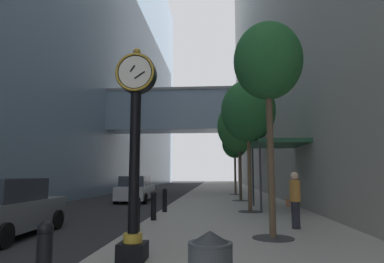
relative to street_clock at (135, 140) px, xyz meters
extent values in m
plane|color=#262628|center=(-1.00, 21.54, -2.55)|extent=(110.00, 110.00, 0.00)
cube|color=#9E998E|center=(2.47, 24.54, -2.48)|extent=(6.94, 80.00, 0.14)
cube|color=#758EA8|center=(-12.69, 24.54, 15.83)|extent=(9.00, 80.00, 36.76)
cube|color=#758EA8|center=(-1.12, 23.17, 4.90)|extent=(14.73, 3.20, 3.48)
cube|color=gray|center=(-1.12, 23.17, 6.76)|extent=(14.73, 3.40, 0.24)
cube|color=black|center=(0.00, 0.01, -2.23)|extent=(0.55, 0.55, 0.35)
cylinder|color=gold|center=(0.00, 0.01, -1.97)|extent=(0.38, 0.38, 0.18)
cylinder|color=black|center=(0.00, 0.01, -0.44)|extent=(0.22, 0.22, 2.87)
cylinder|color=black|center=(0.00, 0.01, 1.41)|extent=(0.84, 0.28, 0.84)
torus|color=gold|center=(0.00, -0.14, 1.41)|extent=(0.82, 0.05, 0.82)
cylinder|color=white|center=(0.00, -0.14, 1.41)|extent=(0.69, 0.01, 0.69)
cylinder|color=white|center=(0.00, 0.16, 1.41)|extent=(0.69, 0.01, 0.69)
sphere|color=gold|center=(0.00, 0.01, 1.90)|extent=(0.16, 0.16, 0.16)
cube|color=black|center=(-0.05, -0.15, 1.48)|extent=(0.12, 0.01, 0.16)
cube|color=black|center=(0.11, -0.15, 1.34)|extent=(0.23, 0.01, 0.17)
sphere|color=black|center=(-0.69, -2.15, -1.46)|extent=(0.22, 0.22, 0.22)
cylinder|color=black|center=(-0.69, 3.10, -1.96)|extent=(0.21, 0.21, 0.89)
sphere|color=black|center=(-0.69, 3.10, -1.46)|extent=(0.22, 0.22, 0.22)
cylinder|color=black|center=(-0.69, 5.72, -1.96)|extent=(0.21, 0.21, 0.89)
sphere|color=black|center=(-0.69, 5.72, -1.46)|extent=(0.22, 0.22, 0.22)
cylinder|color=black|center=(-0.69, 8.35, -1.96)|extent=(0.21, 0.21, 0.89)
sphere|color=black|center=(-0.69, 8.35, -1.46)|extent=(0.22, 0.22, 0.22)
cylinder|color=#333335|center=(3.16, 2.51, -2.40)|extent=(1.10, 1.10, 0.02)
cylinder|color=brown|center=(3.16, 2.51, -0.32)|extent=(0.18, 0.18, 4.18)
ellipsoid|color=#23602D|center=(3.16, 2.51, 2.49)|extent=(1.94, 1.94, 2.23)
cylinder|color=#333335|center=(3.16, 8.73, -2.40)|extent=(1.10, 1.10, 0.02)
cylinder|color=brown|center=(3.16, 8.73, -0.56)|extent=(0.18, 0.18, 3.69)
ellipsoid|color=#23602D|center=(3.16, 8.73, 2.24)|extent=(2.54, 2.54, 2.92)
cylinder|color=#333335|center=(3.16, 14.95, -2.40)|extent=(1.10, 1.10, 0.02)
cylinder|color=#4C3D2D|center=(3.16, 14.95, -0.56)|extent=(0.18, 0.18, 3.70)
ellipsoid|color=#2D7033|center=(3.16, 14.95, 2.38)|extent=(2.91, 2.91, 3.35)
cylinder|color=#333335|center=(3.16, 21.17, -2.40)|extent=(1.10, 1.10, 0.02)
cylinder|color=brown|center=(3.16, 21.17, -0.69)|extent=(0.18, 0.18, 3.44)
ellipsoid|color=#23602D|center=(3.16, 21.17, 1.82)|extent=(2.12, 2.12, 2.44)
cone|color=#272A2E|center=(1.61, -2.72, -1.44)|extent=(0.53, 0.53, 0.16)
cylinder|color=#23232D|center=(4.15, 4.17, -1.99)|extent=(0.32, 0.32, 0.83)
cylinder|color=#B77A33|center=(4.15, 4.17, -1.24)|extent=(0.42, 0.42, 0.68)
sphere|color=beige|center=(4.15, 4.17, -0.77)|extent=(0.26, 0.26, 0.26)
cube|color=brown|center=(3.94, 4.23, -1.62)|extent=(0.17, 0.23, 0.24)
cube|color=#235138|center=(4.74, 10.03, 0.79)|extent=(2.40, 3.60, 0.20)
cylinder|color=#333338|center=(3.62, 8.43, -0.81)|extent=(0.10, 0.10, 3.20)
cylinder|color=#333338|center=(3.62, 11.63, -0.81)|extent=(0.10, 0.10, 3.20)
cube|color=#B7BABF|center=(-3.74, 15.25, -1.92)|extent=(1.96, 4.58, 0.82)
cube|color=#282D38|center=(-3.73, 15.03, -1.19)|extent=(1.68, 2.58, 0.67)
cylinder|color=black|center=(-4.70, 16.76, -2.23)|extent=(0.24, 0.65, 0.64)
cylinder|color=black|center=(-2.87, 16.82, -2.23)|extent=(0.24, 0.65, 0.64)
cylinder|color=black|center=(-4.60, 13.69, -2.23)|extent=(0.24, 0.65, 0.64)
cylinder|color=black|center=(-2.78, 13.75, -2.23)|extent=(0.24, 0.65, 0.64)
cube|color=slate|center=(-4.53, 2.81, -1.91)|extent=(1.86, 4.33, 0.83)
cube|color=#282D38|center=(-4.52, 2.60, -1.18)|extent=(1.60, 2.44, 0.68)
cylinder|color=black|center=(-5.44, 4.24, -2.23)|extent=(0.24, 0.65, 0.64)
cylinder|color=black|center=(-3.71, 4.29, -2.23)|extent=(0.24, 0.65, 0.64)
cylinder|color=black|center=(-3.62, 1.39, -2.23)|extent=(0.24, 0.65, 0.64)
camera|label=1|loc=(1.71, -6.71, -0.70)|focal=30.98mm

